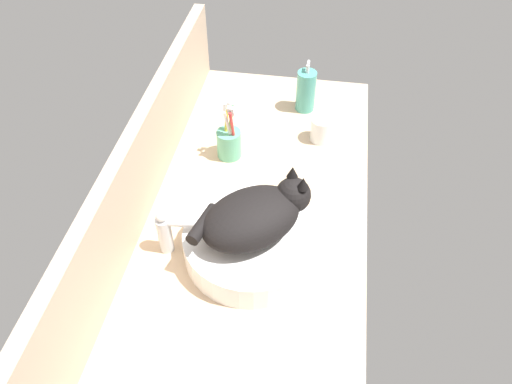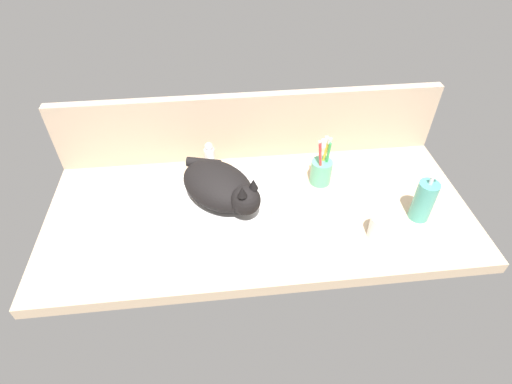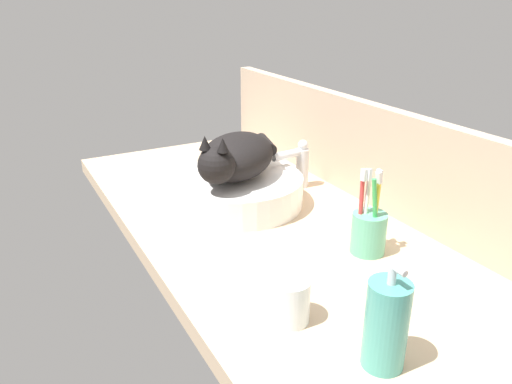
% 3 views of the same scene
% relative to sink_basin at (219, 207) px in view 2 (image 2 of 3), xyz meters
% --- Properties ---
extents(ground_plane, '(1.38, 0.62, 0.04)m').
position_rel_sink_basin_xyz_m(ground_plane, '(0.13, 0.02, -0.06)').
color(ground_plane, '#D1B28E').
extents(backsplash_panel, '(1.38, 0.04, 0.25)m').
position_rel_sink_basin_xyz_m(backsplash_panel, '(0.13, 0.31, 0.09)').
color(backsplash_panel, tan).
rests_on(backsplash_panel, ground_plane).
extents(sink_basin, '(0.34, 0.34, 0.07)m').
position_rel_sink_basin_xyz_m(sink_basin, '(0.00, 0.00, 0.00)').
color(sink_basin, white).
rests_on(sink_basin, ground_plane).
extents(cat, '(0.29, 0.30, 0.14)m').
position_rel_sink_basin_xyz_m(cat, '(0.01, -0.01, 0.09)').
color(cat, black).
rests_on(cat, sink_basin).
extents(faucet, '(0.04, 0.12, 0.14)m').
position_rel_sink_basin_xyz_m(faucet, '(-0.02, 0.20, 0.04)').
color(faucet, silver).
rests_on(faucet, ground_plane).
extents(soap_dispenser, '(0.06, 0.06, 0.17)m').
position_rel_sink_basin_xyz_m(soap_dispenser, '(0.63, -0.08, 0.03)').
color(soap_dispenser, teal).
rests_on(soap_dispenser, ground_plane).
extents(toothbrush_cup, '(0.07, 0.07, 0.19)m').
position_rel_sink_basin_xyz_m(toothbrush_cup, '(0.36, 0.13, 0.01)').
color(toothbrush_cup, '#5BB28E').
rests_on(toothbrush_cup, ground_plane).
extents(water_glass, '(0.07, 0.07, 0.08)m').
position_rel_sink_basin_xyz_m(water_glass, '(0.48, -0.14, -0.00)').
color(water_glass, white).
rests_on(water_glass, ground_plane).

